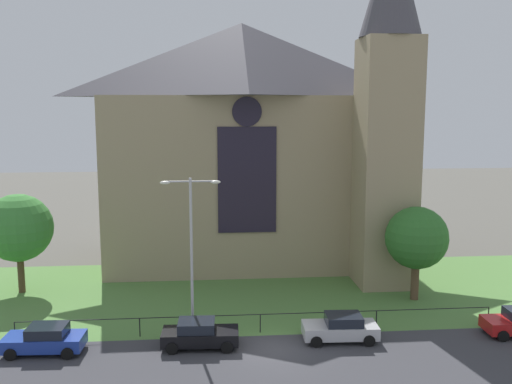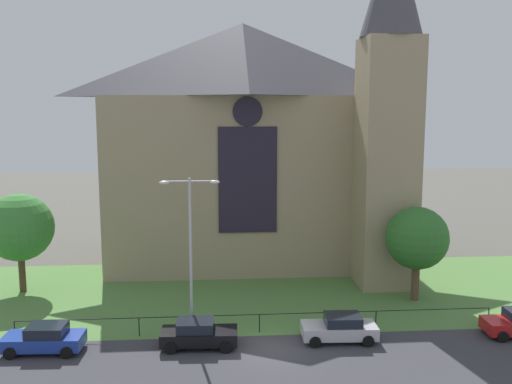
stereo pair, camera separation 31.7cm
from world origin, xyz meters
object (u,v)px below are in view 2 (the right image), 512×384
Objects in this scene: tree_left_far at (19,228)px; parked_car_blue at (44,339)px; streetlamp_near at (190,238)px; parked_car_black at (198,334)px; church_building at (253,142)px; parked_car_silver at (340,328)px; tree_right_near at (417,238)px.

tree_left_far is 1.66× the size of parked_car_blue.
streetlamp_near is at bearing -35.82° from tree_left_far.
parked_car_black is (0.40, -1.63, -5.02)m from streetlamp_near.
church_building is at bearing 78.59° from parked_car_black.
tree_left_far is at bearing -157.50° from church_building.
parked_car_black is at bearing 3.76° from parked_car_silver.
parked_car_black is (12.78, -10.56, -3.94)m from tree_left_far.
church_building is 16.26m from tree_right_near.
parked_car_blue is (-22.94, -6.62, -3.56)m from tree_right_near.
parked_car_black is at bearing -103.71° from church_building.
church_building is at bearing -122.82° from parked_car_blue.
parked_car_silver is (16.23, 0.20, 0.00)m from parked_car_blue.
tree_left_far is at bearing -64.23° from parked_car_blue.
parked_car_blue is at bearing -163.89° from tree_right_near.
tree_right_near is 1.51× the size of parked_car_blue.
tree_right_near is 27.73m from tree_left_far.
parked_car_blue is 1.00× the size of parked_car_black.
tree_right_near is at bearing -46.71° from church_building.
church_building reaches higher than parked_car_black.
tree_left_far is at bearing 144.18° from streetlamp_near.
parked_car_silver is (3.66, -17.44, -9.53)m from church_building.
church_building is 6.08× the size of parked_car_blue.
parked_car_blue is at bearing -66.88° from tree_left_far.
parked_car_black is (-4.30, -17.63, -9.53)m from church_building.
church_building reaches higher than parked_car_silver.
tree_right_near is 0.91× the size of tree_left_far.
tree_left_far is (-27.45, 3.94, 0.38)m from tree_right_near.
streetlamp_near is (-4.70, -16.00, -4.50)m from church_building.
parked_car_blue is 16.23m from parked_car_silver.
streetlamp_near is 9.47m from parked_car_blue.
streetlamp_near reaches higher than tree_right_near.
tree_left_far is 1.66× the size of parked_car_black.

